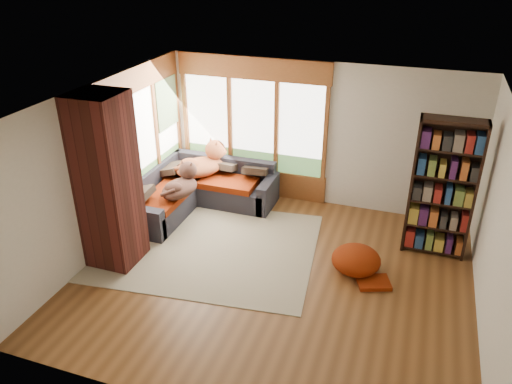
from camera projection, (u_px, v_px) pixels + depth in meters
The scene contains 17 objects.
floor at pixel (275, 276), 7.28m from camera, with size 5.50×5.50×0.00m, color brown.
ceiling at pixel (278, 102), 6.10m from camera, with size 5.50×5.50×0.00m, color white.
wall_back at pixel (317, 135), 8.80m from camera, with size 5.50×0.04×2.60m, color silver.
wall_front at pixel (197, 315), 4.58m from camera, with size 5.50×0.04×2.60m, color silver.
wall_left at pixel (101, 169), 7.49m from camera, with size 0.04×5.00×2.60m, color silver.
wall_right at pixel (499, 231), 5.89m from camera, with size 0.04×5.00×2.60m, color silver.
windows_back at pixel (253, 126), 9.10m from camera, with size 2.82×0.10×1.90m.
windows_left at pixel (144, 140), 8.47m from camera, with size 0.10×2.62×1.90m.
roller_blind at pixel (167, 103), 8.98m from camera, with size 0.03×0.72×0.90m, color #729564.
brick_chimney at pixel (108, 182), 7.09m from camera, with size 0.70×0.70×2.60m, color #471914.
sectional_sofa at pixel (200, 189), 9.14m from camera, with size 2.20×2.20×0.80m.
area_rug at pixel (203, 245), 7.98m from camera, with size 3.53×2.70×0.01m, color beige.
bookshelf at pixel (442, 189), 7.37m from camera, with size 0.93×0.31×2.17m.
pouf at pixel (356, 259), 7.29m from camera, with size 0.72×0.72×0.39m, color maroon.
dog_tan at pixel (203, 159), 9.11m from camera, with size 1.03×1.09×0.53m.
dog_brindle at pixel (181, 180), 8.41m from camera, with size 0.59×0.87×0.45m.
throw_pillows at pixel (205, 165), 8.95m from camera, with size 1.98×1.68×0.45m.
Camera 1 is at (1.68, -5.71, 4.37)m, focal length 35.00 mm.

